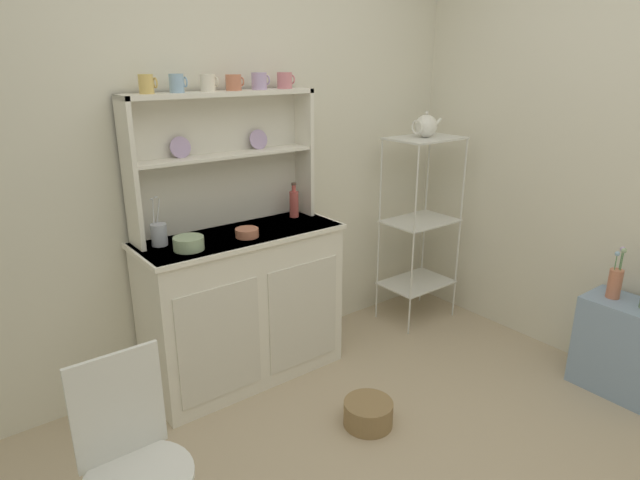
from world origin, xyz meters
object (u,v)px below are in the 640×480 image
(cup_gold_0, at_px, (147,84))
(utensil_jar, at_px, (159,234))
(floor_basket, at_px, (368,413))
(bowl_mixing_large, at_px, (189,243))
(side_shelf_blue, at_px, (626,349))
(porcelain_teapot, at_px, (426,126))
(hutch_cabinet, at_px, (244,305))
(jam_bottle, at_px, (294,203))
(hutch_shelf_unit, at_px, (221,150))
(flower_vase, at_px, (615,281))
(bakers_rack, at_px, (421,214))
(wire_chair, at_px, (131,452))

(cup_gold_0, xyz_separation_m, utensil_jar, (-0.03, -0.04, -0.72))
(floor_basket, height_order, bowl_mixing_large, bowl_mixing_large)
(side_shelf_blue, distance_m, utensil_jar, 2.56)
(side_shelf_blue, distance_m, porcelain_teapot, 1.73)
(cup_gold_0, bearing_deg, utensil_jar, -123.36)
(floor_basket, bearing_deg, hutch_cabinet, 108.16)
(side_shelf_blue, bearing_deg, jam_bottle, 127.48)
(hutch_shelf_unit, distance_m, bowl_mixing_large, 0.56)
(floor_basket, bearing_deg, flower_vase, -21.55)
(side_shelf_blue, height_order, flower_vase, flower_vase)
(side_shelf_blue, height_order, cup_gold_0, cup_gold_0)
(hutch_cabinet, xyz_separation_m, bakers_rack, (1.34, -0.08, 0.32))
(bowl_mixing_large, bearing_deg, porcelain_teapot, -0.20)
(bakers_rack, height_order, side_shelf_blue, bakers_rack)
(hutch_shelf_unit, xyz_separation_m, bakers_rack, (1.34, -0.24, -0.53))
(cup_gold_0, distance_m, utensil_jar, 0.72)
(side_shelf_blue, relative_size, flower_vase, 1.81)
(side_shelf_blue, bearing_deg, bowl_mixing_large, 144.75)
(bakers_rack, height_order, floor_basket, bakers_rack)
(bowl_mixing_large, relative_size, jam_bottle, 0.73)
(wire_chair, xyz_separation_m, utensil_jar, (0.52, 0.97, 0.41))
(bowl_mixing_large, distance_m, jam_bottle, 0.76)
(hutch_cabinet, distance_m, wire_chair, 1.29)
(hutch_shelf_unit, distance_m, floor_basket, 1.57)
(floor_basket, height_order, cup_gold_0, cup_gold_0)
(hutch_shelf_unit, distance_m, utensil_jar, 0.56)
(wire_chair, height_order, bowl_mixing_large, bowl_mixing_large)
(cup_gold_0, relative_size, utensil_jar, 0.36)
(wire_chair, height_order, porcelain_teapot, porcelain_teapot)
(wire_chair, bearing_deg, bakers_rack, 30.18)
(bakers_rack, relative_size, side_shelf_blue, 2.44)
(hutch_cabinet, relative_size, flower_vase, 3.86)
(hutch_cabinet, bearing_deg, utensil_jar, 169.27)
(wire_chair, bearing_deg, utensil_jar, 72.13)
(cup_gold_0, bearing_deg, bakers_rack, -6.67)
(hutch_shelf_unit, relative_size, flower_vase, 3.61)
(bowl_mixing_large, height_order, utensil_jar, utensil_jar)
(bakers_rack, relative_size, jam_bottle, 6.25)
(hutch_shelf_unit, relative_size, cup_gold_0, 11.80)
(floor_basket, distance_m, bowl_mixing_large, 1.24)
(hutch_shelf_unit, bearing_deg, hutch_cabinet, -90.00)
(bakers_rack, distance_m, wire_chair, 2.43)
(wire_chair, bearing_deg, jam_bottle, 46.36)
(cup_gold_0, bearing_deg, flower_vase, -35.92)
(porcelain_teapot, height_order, flower_vase, porcelain_teapot)
(cup_gold_0, bearing_deg, floor_basket, -54.43)
(porcelain_teapot, bearing_deg, cup_gold_0, 173.33)
(porcelain_teapot, bearing_deg, flower_vase, -79.49)
(floor_basket, height_order, jam_bottle, jam_bottle)
(floor_basket, bearing_deg, bowl_mixing_large, 129.75)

